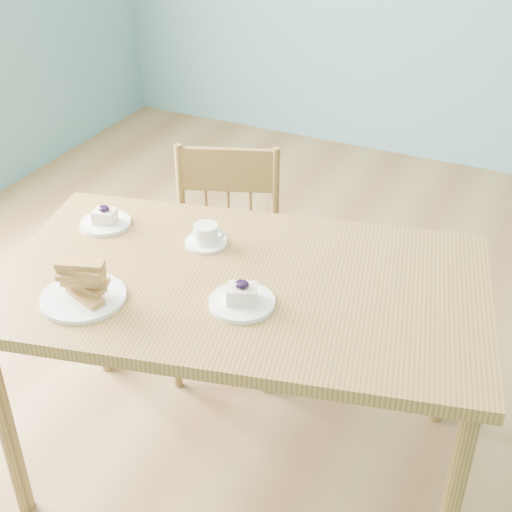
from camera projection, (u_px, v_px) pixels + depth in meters
room at (412, 67)px, 1.65m from camera, size 5.01×5.01×2.71m
dining_table at (243, 300)px, 2.05m from camera, size 1.51×1.08×0.73m
dining_chair at (225, 264)px, 2.63m from camera, size 0.49×0.48×0.84m
cheesecake_plate_near at (242, 299)px, 1.89m from camera, size 0.18×0.18×0.07m
cheesecake_plate_far at (105, 220)px, 2.25m from camera, size 0.16×0.16×0.07m
coffee_cup at (206, 236)px, 2.15m from camera, size 0.13×0.13×0.06m
biscotti_plate at (82, 287)px, 1.90m from camera, size 0.23×0.23×0.12m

